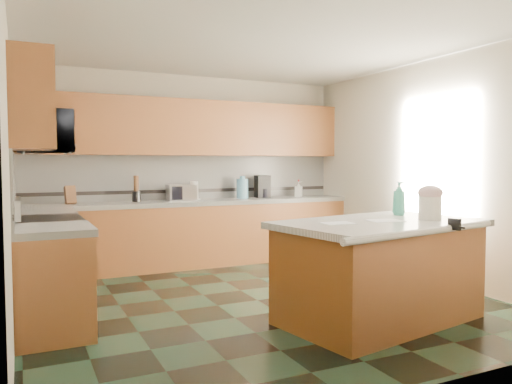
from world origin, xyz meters
TOP-DOWN VIEW (x-y plane):
  - floor at (0.00, 0.00)m, footprint 4.60×4.60m
  - ceiling at (0.00, 0.00)m, footprint 4.60×4.60m
  - wall_back at (0.00, 2.32)m, footprint 4.60×0.04m
  - wall_front at (0.00, -2.32)m, footprint 4.60×0.04m
  - wall_left at (-2.32, 0.00)m, footprint 0.04×4.60m
  - wall_right at (2.32, 0.00)m, footprint 0.04×4.60m
  - back_base_cab at (0.00, 2.00)m, footprint 4.60×0.60m
  - back_countertop at (0.00, 2.00)m, footprint 4.60×0.64m
  - back_upper_cab at (0.00, 2.13)m, footprint 4.60×0.33m
  - back_backsplash at (0.00, 2.29)m, footprint 4.60×0.02m
  - back_accent_band at (0.00, 2.28)m, footprint 4.60×0.01m
  - left_base_cab_rear at (-2.00, 1.29)m, footprint 0.60×0.82m
  - left_counter_rear at (-2.00, 1.29)m, footprint 0.64×0.82m
  - left_base_cab_front at (-2.00, -0.24)m, footprint 0.60×0.72m
  - left_counter_front at (-2.00, -0.24)m, footprint 0.64×0.72m
  - left_backsplash at (-2.29, 0.55)m, footprint 0.02×2.30m
  - left_accent_band at (-2.28, 0.55)m, footprint 0.01×2.30m
  - left_upper_cab_rear at (-2.13, 1.42)m, footprint 0.33×1.09m
  - left_upper_cab_front at (-2.13, -0.24)m, footprint 0.33×0.72m
  - range_body at (-2.00, 0.50)m, footprint 0.60×0.76m
  - range_oven_door at (-1.71, 0.50)m, footprint 0.02×0.68m
  - range_cooktop at (-2.00, 0.50)m, footprint 0.62×0.78m
  - range_handle at (-1.68, 0.50)m, footprint 0.02×0.66m
  - range_backguard at (-2.26, 0.50)m, footprint 0.06×0.76m
  - microwave at (-2.00, 0.50)m, footprint 0.50×0.73m
  - island_base at (0.72, -1.08)m, footprint 1.93×1.31m
  - island_top at (0.72, -1.08)m, footprint 2.04×1.43m
  - island_bullnose at (0.72, -1.64)m, footprint 1.85×0.39m
  - treat_jar at (1.19, -1.21)m, footprint 0.27×0.27m
  - treat_jar_lid at (1.19, -1.21)m, footprint 0.23×0.23m
  - treat_jar_knob at (1.19, -1.21)m, footprint 0.07×0.03m
  - treat_jar_knob_end_l at (1.15, -1.21)m, footprint 0.04×0.04m
  - treat_jar_knob_end_r at (1.23, -1.21)m, footprint 0.04×0.04m
  - soap_bottle_island at (1.20, -0.78)m, footprint 0.16×0.16m
  - paper_sheet_a at (0.76, -1.11)m, footprint 0.33×0.27m
  - paper_sheet_b at (0.27, -1.07)m, footprint 0.28×0.22m
  - clamp_body at (1.06, -1.62)m, footprint 0.04×0.11m
  - clamp_handle at (1.06, -1.69)m, footprint 0.02×0.08m
  - knife_block at (-1.66, 2.05)m, footprint 0.15×0.19m
  - utensil_crock at (-0.81, 2.08)m, footprint 0.11×0.11m
  - utensil_bundle at (-0.81, 2.08)m, footprint 0.07×0.07m
  - toaster_oven at (-0.20, 2.05)m, footprint 0.40×0.28m
  - toaster_oven_door at (-0.20, 1.93)m, footprint 0.35×0.01m
  - paper_towel at (0.01, 2.10)m, footprint 0.12×0.12m
  - paper_towel_base at (0.01, 2.10)m, footprint 0.17×0.17m
  - water_jug at (0.74, 2.06)m, footprint 0.18×0.18m
  - water_jug_neck at (0.74, 2.06)m, footprint 0.08×0.08m
  - coffee_maker at (1.08, 2.08)m, footprint 0.23×0.24m
  - coffee_carafe at (1.08, 2.03)m, footprint 0.14×0.14m
  - soap_bottle_back at (1.69, 2.05)m, footprint 0.15×0.15m
  - soap_back_cap at (1.69, 2.05)m, footprint 0.02×0.02m
  - window_light_proxy at (2.29, -0.20)m, footprint 0.02×1.40m

SIDE VIEW (x-z plane):
  - floor at x=0.00m, z-range 0.00..0.00m
  - range_oven_door at x=-1.71m, z-range 0.12..0.68m
  - back_base_cab at x=0.00m, z-range 0.00..0.86m
  - left_base_cab_rear at x=-2.00m, z-range 0.00..0.86m
  - left_base_cab_front at x=-2.00m, z-range 0.00..0.86m
  - island_base at x=0.72m, z-range 0.00..0.86m
  - range_body at x=-2.00m, z-range 0.00..0.88m
  - range_handle at x=-1.68m, z-range 0.77..0.79m
  - back_countertop at x=0.00m, z-range 0.86..0.92m
  - left_counter_rear at x=-2.00m, z-range 0.86..0.92m
  - left_counter_front at x=-2.00m, z-range 0.86..0.92m
  - island_top at x=0.72m, z-range 0.86..0.92m
  - island_bullnose at x=0.72m, z-range 0.86..0.92m
  - range_cooktop at x=-2.00m, z-range 0.88..0.92m
  - clamp_handle at x=1.06m, z-range 0.90..0.92m
  - paper_sheet_a at x=0.76m, z-range 0.92..0.92m
  - paper_sheet_b at x=0.27m, z-range 0.92..0.92m
  - paper_towel_base at x=0.01m, z-range 0.92..0.93m
  - clamp_body at x=1.06m, z-range 0.88..0.98m
  - coffee_carafe at x=1.08m, z-range 0.92..1.06m
  - utensil_crock at x=-0.81m, z-range 0.92..1.06m
  - range_backguard at x=-2.26m, z-range 0.93..1.11m
  - treat_jar at x=1.19m, z-range 0.92..1.14m
  - toaster_oven at x=-0.20m, z-range 0.92..1.14m
  - toaster_oven_door at x=-0.20m, z-range 0.94..1.12m
  - knife_block at x=-1.66m, z-range 0.91..1.16m
  - soap_bottle_back at x=1.69m, z-range 0.92..1.16m
  - back_accent_band at x=0.00m, z-range 1.02..1.06m
  - left_accent_band at x=-2.28m, z-range 1.02..1.06m
  - paper_towel at x=0.01m, z-range 0.92..1.18m
  - water_jug at x=0.74m, z-range 0.92..1.21m
  - soap_bottle_island at x=1.20m, z-range 0.92..1.26m
  - coffee_maker at x=1.08m, z-range 0.92..1.26m
  - utensil_bundle at x=-0.81m, z-range 1.06..1.27m
  - treat_jar_lid at x=1.19m, z-range 1.10..1.24m
  - soap_back_cap at x=1.69m, z-range 1.16..1.19m
  - treat_jar_knob at x=1.19m, z-range 1.21..1.23m
  - treat_jar_knob_end_l at x=1.15m, z-range 1.20..1.24m
  - treat_jar_knob_end_r at x=1.23m, z-range 1.20..1.24m
  - water_jug_neck at x=0.74m, z-range 1.21..1.25m
  - back_backsplash at x=0.00m, z-range 0.92..1.55m
  - left_backsplash at x=-2.29m, z-range 0.92..1.55m
  - wall_back at x=0.00m, z-range 0.00..2.70m
  - wall_front at x=0.00m, z-range 0.00..2.70m
  - wall_left at x=-2.32m, z-range 0.00..2.70m
  - wall_right at x=2.32m, z-range 0.00..2.70m
  - window_light_proxy at x=2.29m, z-range 0.95..2.05m
  - microwave at x=-2.00m, z-range 1.53..1.94m
  - back_upper_cab at x=0.00m, z-range 1.55..2.33m
  - left_upper_cab_rear at x=-2.13m, z-range 1.55..2.33m
  - left_upper_cab_front at x=-2.13m, z-range 1.55..2.33m
  - ceiling at x=0.00m, z-range 2.70..2.70m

